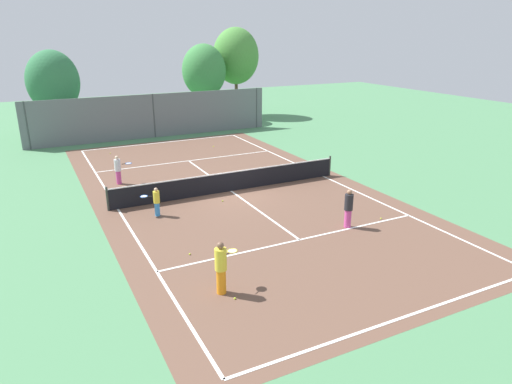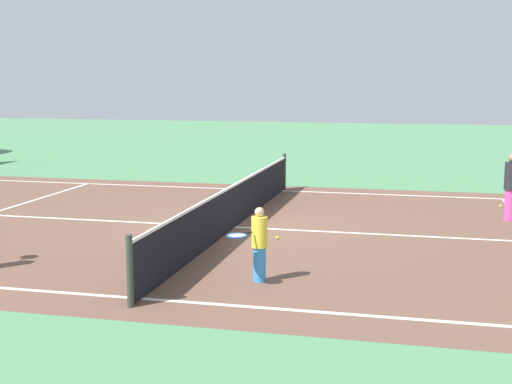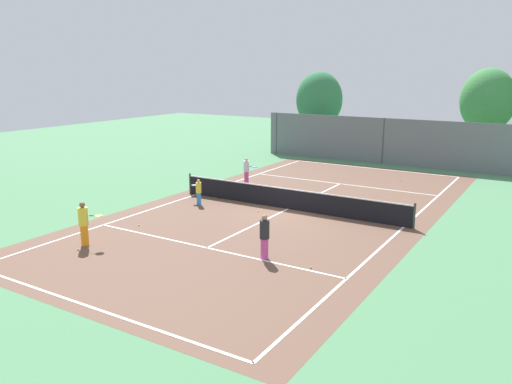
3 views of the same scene
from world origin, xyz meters
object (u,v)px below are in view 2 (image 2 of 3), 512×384
object	(u,v)px
player_1	(511,186)
player_3	(258,243)
ball_crate	(188,223)
tennis_ball_3	(277,238)
tennis_ball_2	(501,206)

from	to	relation	value
player_1	player_3	xyz separation A→B (m)	(-6.52, 4.68, -0.16)
player_3	ball_crate	world-z (taller)	player_3
ball_crate	tennis_ball_3	size ratio (longest dim) A/B	6.45
ball_crate	tennis_ball_3	distance (m)	2.15
player_1	ball_crate	xyz separation A→B (m)	(-2.94, 7.13, -0.64)
tennis_ball_2	tennis_ball_3	size ratio (longest dim) A/B	1.00
tennis_ball_2	ball_crate	bearing A→B (deg)	123.65
player_1	tennis_ball_2	world-z (taller)	player_1
tennis_ball_2	tennis_ball_3	distance (m)	7.15
ball_crate	tennis_ball_2	world-z (taller)	ball_crate
ball_crate	player_3	bearing A→B (deg)	-145.66
player_3	ball_crate	xyz separation A→B (m)	(3.58, 2.45, -0.48)
tennis_ball_2	player_1	bearing A→B (deg)	-179.11
player_1	tennis_ball_2	distance (m)	1.95
ball_crate	tennis_ball_2	xyz separation A→B (m)	(4.73, -7.10, -0.15)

